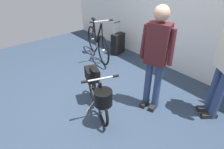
% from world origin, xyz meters
% --- Properties ---
extents(ground_plane, '(7.51, 7.51, 0.00)m').
position_xyz_m(ground_plane, '(0.00, 0.00, 0.00)').
color(ground_plane, '#2D3D51').
extents(back_wall, '(7.51, 0.10, 2.77)m').
position_xyz_m(back_wall, '(0.00, 2.14, 1.39)').
color(back_wall, white).
rests_on(back_wall, ground_plane).
extents(folding_bike_foreground, '(1.05, 0.57, 0.78)m').
position_xyz_m(folding_bike_foreground, '(0.08, -0.06, 0.42)').
color(folding_bike_foreground, black).
rests_on(folding_bike_foreground, ground_plane).
extents(display_bike_left, '(1.44, 0.59, 1.03)m').
position_xyz_m(display_bike_left, '(-1.58, 1.15, 0.39)').
color(display_bike_left, black).
rests_on(display_bike_left, ground_plane).
extents(visitor_browsing, '(0.51, 0.34, 1.66)m').
position_xyz_m(visitor_browsing, '(0.51, 0.73, 0.95)').
color(visitor_browsing, navy).
rests_on(visitor_browsing, ground_plane).
extents(rolling_suitcase, '(0.22, 0.38, 0.83)m').
position_xyz_m(rolling_suitcase, '(-1.44, 1.71, 0.28)').
color(rolling_suitcase, black).
rests_on(rolling_suitcase, ground_plane).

